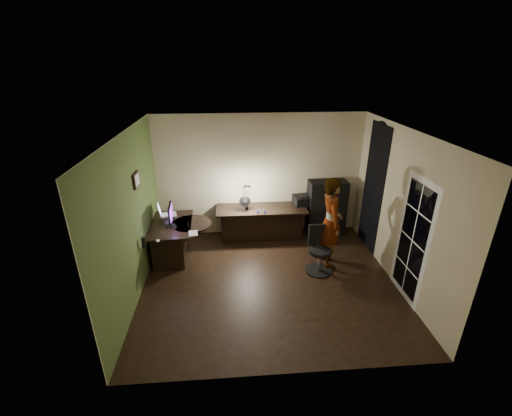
{
  "coord_description": "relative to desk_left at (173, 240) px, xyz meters",
  "views": [
    {
      "loc": [
        -0.65,
        -5.12,
        3.73
      ],
      "look_at": [
        -0.15,
        1.05,
        1.0
      ],
      "focal_mm": 24.0,
      "sensor_mm": 36.0,
      "label": 1
    }
  ],
  "objects": [
    {
      "name": "cabinet",
      "position": [
        3.33,
        0.78,
        0.26
      ],
      "size": [
        0.85,
        0.44,
        1.26
      ],
      "primitive_type": "cube",
      "rotation": [
        0.0,
        0.0,
        0.02
      ],
      "color": "black",
      "rests_on": "floor"
    },
    {
      "name": "person",
      "position": [
        3.04,
        -0.5,
        0.52
      ],
      "size": [
        0.44,
        0.65,
        1.78
      ],
      "primitive_type": "imported",
      "rotation": [
        0.0,
        0.0,
        1.59
      ],
      "color": "#D8A88C",
      "rests_on": "floor"
    },
    {
      "name": "mouse",
      "position": [
        -0.13,
        -0.69,
        0.38
      ],
      "size": [
        0.07,
        0.1,
        0.04
      ],
      "primitive_type": "ellipsoid",
      "rotation": [
        0.0,
        0.0,
        -0.04
      ],
      "color": "silver",
      "rests_on": "desk_left"
    },
    {
      "name": "desk_lamp",
      "position": [
        1.53,
        0.64,
        0.68
      ],
      "size": [
        0.19,
        0.31,
        0.65
      ],
      "primitive_type": "cube",
      "rotation": [
        0.0,
        0.0,
        -0.11
      ],
      "color": "black",
      "rests_on": "desk_right"
    },
    {
      "name": "wall_right",
      "position": [
        4.08,
        -1.0,
        0.98
      ],
      "size": [
        0.01,
        4.0,
        2.7
      ],
      "primitive_type": "cube",
      "color": "#BCAF8C",
      "rests_on": "floor"
    },
    {
      "name": "arched_doorway",
      "position": [
        4.07,
        0.15,
        0.93
      ],
      "size": [
        0.01,
        0.9,
        2.6
      ],
      "primitive_type": "cube",
      "color": "black",
      "rests_on": "floor"
    },
    {
      "name": "notepad",
      "position": [
        0.47,
        -0.43,
        0.37
      ],
      "size": [
        0.19,
        0.25,
        0.01
      ],
      "primitive_type": "cube",
      "rotation": [
        0.0,
        0.0,
        0.13
      ],
      "color": "silver",
      "rests_on": "desk_left"
    },
    {
      "name": "wall_left",
      "position": [
        -0.42,
        -1.0,
        0.98
      ],
      "size": [
        0.01,
        4.0,
        2.7
      ],
      "primitive_type": "cube",
      "color": "#BCAF8C",
      "rests_on": "floor"
    },
    {
      "name": "wall_back",
      "position": [
        1.83,
        1.0,
        0.98
      ],
      "size": [
        4.5,
        0.01,
        2.7
      ],
      "primitive_type": "cube",
      "color": "#BCAF8C",
      "rests_on": "floor"
    },
    {
      "name": "desk_right",
      "position": [
        1.85,
        0.63,
        -0.0
      ],
      "size": [
        1.96,
        0.69,
        0.73
      ],
      "primitive_type": "cube",
      "rotation": [
        0.0,
        0.0,
        -0.0
      ],
      "color": "black",
      "rests_on": "floor"
    },
    {
      "name": "phone",
      "position": [
        0.1,
        -0.16,
        0.37
      ],
      "size": [
        0.08,
        0.13,
        0.01
      ],
      "primitive_type": "cube",
      "rotation": [
        0.0,
        0.0,
        -0.14
      ],
      "color": "black",
      "rests_on": "desk_left"
    },
    {
      "name": "wall_front",
      "position": [
        1.83,
        -3.01,
        0.98
      ],
      "size": [
        4.5,
        0.01,
        2.7
      ],
      "primitive_type": "cube",
      "color": "#BCAF8C",
      "rests_on": "floor"
    },
    {
      "name": "green_wall_overlay",
      "position": [
        -0.41,
        -1.0,
        0.98
      ],
      "size": [
        0.0,
        4.0,
        2.7
      ],
      "primitive_type": "cube",
      "color": "#445927",
      "rests_on": "floor"
    },
    {
      "name": "desk_fan",
      "position": [
        1.48,
        0.51,
        0.53
      ],
      "size": [
        0.26,
        0.18,
        0.36
      ],
      "primitive_type": "cube",
      "rotation": [
        0.0,
        0.0,
        0.24
      ],
      "color": "black",
      "rests_on": "desk_right"
    },
    {
      "name": "pen",
      "position": [
        0.35,
        -0.07,
        0.37
      ],
      "size": [
        0.04,
        0.15,
        0.01
      ],
      "primitive_type": "cube",
      "rotation": [
        0.0,
        0.0,
        0.2
      ],
      "color": "black",
      "rests_on": "desk_left"
    },
    {
      "name": "desk_left",
      "position": [
        0.0,
        0.0,
        0.0
      ],
      "size": [
        0.84,
        1.31,
        0.74
      ],
      "primitive_type": "cube",
      "rotation": [
        0.0,
        0.0,
        0.04
      ],
      "color": "black",
      "rests_on": "floor"
    },
    {
      "name": "french_door",
      "position": [
        4.07,
        -1.55,
        0.68
      ],
      "size": [
        0.02,
        0.92,
        2.1
      ],
      "primitive_type": "cube",
      "color": "white",
      "rests_on": "floor"
    },
    {
      "name": "ceiling",
      "position": [
        1.83,
        -1.0,
        2.33
      ],
      "size": [
        4.5,
        4.0,
        0.01
      ],
      "primitive_type": "cube",
      "color": "silver",
      "rests_on": "floor"
    },
    {
      "name": "office_chair",
      "position": [
        2.81,
        -0.76,
        0.08
      ],
      "size": [
        0.51,
        0.51,
        0.89
      ],
      "primitive_type": "cube",
      "rotation": [
        0.0,
        0.0,
        0.02
      ],
      "color": "black",
      "rests_on": "floor"
    },
    {
      "name": "monitor",
      "position": [
        0.0,
        -0.07,
        0.52
      ],
      "size": [
        0.12,
        0.48,
        0.31
      ],
      "primitive_type": "cube",
      "rotation": [
        0.0,
        0.0,
        0.06
      ],
      "color": "black",
      "rests_on": "desk_left"
    },
    {
      "name": "framed_picture",
      "position": [
        -0.39,
        -0.55,
        1.48
      ],
      "size": [
        0.04,
        0.3,
        0.25
      ],
      "primitive_type": "cube",
      "color": "black",
      "rests_on": "wall_left"
    },
    {
      "name": "headphones",
      "position": [
        1.82,
        0.39,
        0.4
      ],
      "size": [
        0.18,
        0.08,
        0.08
      ],
      "primitive_type": "cube",
      "rotation": [
        0.0,
        0.0,
        0.04
      ],
      "color": "navy",
      "rests_on": "desk_right"
    },
    {
      "name": "floor",
      "position": [
        1.83,
        -1.0,
        -0.38
      ],
      "size": [
        4.5,
        4.0,
        0.01
      ],
      "primitive_type": "cube",
      "color": "black",
      "rests_on": "ground"
    },
    {
      "name": "laptop",
      "position": [
        -0.08,
        0.23,
        0.58
      ],
      "size": [
        0.41,
        0.4,
        0.24
      ],
      "primitive_type": "cube",
      "rotation": [
        0.0,
        0.0,
        0.22
      ],
      "color": "silver",
      "rests_on": "laptop_stand"
    },
    {
      "name": "laptop_stand",
      "position": [
        -0.08,
        0.23,
        0.41
      ],
      "size": [
        0.26,
        0.23,
        0.09
      ],
      "primitive_type": "cube",
      "rotation": [
        0.0,
        0.0,
        0.2
      ],
      "color": "silver",
      "rests_on": "desk_left"
    },
    {
      "name": "printer",
      "position": [
        2.84,
        0.8,
        0.46
      ],
      "size": [
        0.54,
        0.44,
        0.22
      ],
      "primitive_type": "cube",
      "rotation": [
        0.0,
        0.0,
        0.13
      ],
      "color": "black",
      "rests_on": "desk_right"
    },
    {
      "name": "speaker",
      "position": [
        -0.33,
        -0.87,
        0.46
      ],
      "size": [
        0.08,
        0.08,
        0.18
      ],
      "primitive_type": "cylinder",
      "rotation": [
        0.0,
        0.0,
        -0.19
      ],
      "color": "black",
      "rests_on": "desk_left"
    }
  ]
}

